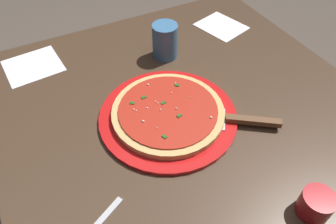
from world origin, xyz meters
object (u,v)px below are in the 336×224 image
object	(u,v)px
pizza	(168,112)
pizza_server	(236,120)
napkin_folded_right	(33,66)
napkin_loose_left	(221,26)
cup_tall_drink	(165,41)
cup_small_sauce	(316,204)
serving_plate	(168,116)

from	to	relation	value
pizza	pizza_server	world-z (taller)	pizza
napkin_folded_right	napkin_loose_left	world-z (taller)	same
pizza	cup_tall_drink	distance (m)	0.25
pizza_server	cup_tall_drink	xyz separation A→B (m)	(-0.02, 0.32, 0.03)
cup_small_sauce	napkin_loose_left	xyz separation A→B (m)	(0.22, 0.63, -0.03)
pizza_server	napkin_loose_left	distance (m)	0.44
serving_plate	pizza	xyz separation A→B (m)	(-0.00, 0.00, 0.02)
cup_small_sauce	serving_plate	bearing A→B (deg)	111.16
cup_tall_drink	cup_small_sauce	distance (m)	0.57
pizza	cup_small_sauce	xyz separation A→B (m)	(0.13, -0.34, 0.01)
pizza_server	cup_small_sauce	xyz separation A→B (m)	(-0.00, -0.25, 0.01)
pizza	cup_tall_drink	size ratio (longest dim) A/B	2.65
serving_plate	pizza_server	distance (m)	0.16
serving_plate	cup_tall_drink	size ratio (longest dim) A/B	3.28
cup_tall_drink	napkin_folded_right	size ratio (longest dim) A/B	0.67
pizza_server	napkin_folded_right	world-z (taller)	pizza_server
napkin_folded_right	napkin_loose_left	xyz separation A→B (m)	(0.60, -0.07, 0.00)
cup_small_sauce	napkin_folded_right	world-z (taller)	cup_small_sauce
serving_plate	cup_tall_drink	distance (m)	0.26
cup_tall_drink	cup_small_sauce	size ratio (longest dim) A/B	1.64
cup_tall_drink	napkin_loose_left	distance (m)	0.25
serving_plate	napkin_loose_left	xyz separation A→B (m)	(0.35, 0.29, -0.00)
cup_small_sauce	napkin_loose_left	distance (m)	0.66
napkin_loose_left	napkin_folded_right	bearing A→B (deg)	173.18
serving_plate	pizza	bearing A→B (deg)	124.38
cup_tall_drink	napkin_folded_right	distance (m)	0.39
serving_plate	napkin_folded_right	bearing A→B (deg)	125.35
cup_small_sauce	cup_tall_drink	bearing A→B (deg)	92.43
cup_small_sauce	napkin_loose_left	world-z (taller)	cup_small_sauce
serving_plate	cup_small_sauce	bearing A→B (deg)	-68.84
serving_plate	napkin_loose_left	world-z (taller)	serving_plate
pizza	napkin_loose_left	bearing A→B (deg)	39.36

